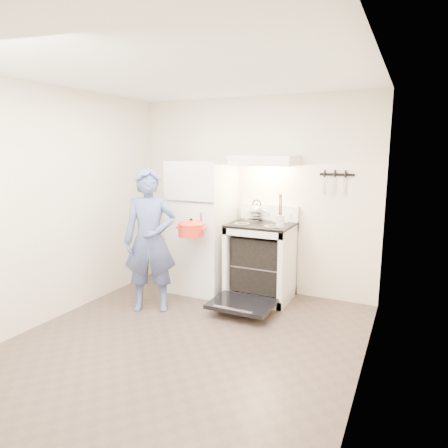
# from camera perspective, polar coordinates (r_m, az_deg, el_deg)

# --- Properties ---
(floor) EXTENTS (3.60, 3.60, 0.00)m
(floor) POSITION_cam_1_polar(r_m,az_deg,el_deg) (4.03, -5.78, -16.60)
(floor) COLOR #4A3B32
(floor) RESTS_ON ground
(back_wall) EXTENTS (3.20, 0.02, 2.50)m
(back_wall) POSITION_cam_1_polar(r_m,az_deg,el_deg) (5.24, 4.30, 4.07)
(back_wall) COLOR beige
(back_wall) RESTS_ON ground
(refrigerator) EXTENTS (0.70, 0.70, 1.70)m
(refrigerator) POSITION_cam_1_polar(r_m,az_deg,el_deg) (5.23, -3.10, -0.36)
(refrigerator) COLOR white
(refrigerator) RESTS_ON floor
(stove_body) EXTENTS (0.76, 0.65, 0.92)m
(stove_body) POSITION_cam_1_polar(r_m,az_deg,el_deg) (5.01, 5.27, -5.45)
(stove_body) COLOR white
(stove_body) RESTS_ON floor
(cooktop) EXTENTS (0.76, 0.65, 0.03)m
(cooktop) POSITION_cam_1_polar(r_m,az_deg,el_deg) (4.90, 5.36, -0.10)
(cooktop) COLOR black
(cooktop) RESTS_ON stove_body
(backsplash) EXTENTS (0.76, 0.07, 0.20)m
(backsplash) POSITION_cam_1_polar(r_m,az_deg,el_deg) (5.15, 6.49, 1.68)
(backsplash) COLOR white
(backsplash) RESTS_ON cooktop
(oven_door) EXTENTS (0.70, 0.54, 0.04)m
(oven_door) POSITION_cam_1_polar(r_m,az_deg,el_deg) (4.59, 2.55, -11.33)
(oven_door) COLOR black
(oven_door) RESTS_ON floor
(oven_rack) EXTENTS (0.60, 0.52, 0.01)m
(oven_rack) POSITION_cam_1_polar(r_m,az_deg,el_deg) (5.02, 5.27, -5.67)
(oven_rack) COLOR slate
(oven_rack) RESTS_ON stove_body
(range_hood) EXTENTS (0.76, 0.50, 0.12)m
(range_hood) POSITION_cam_1_polar(r_m,az_deg,el_deg) (4.89, 5.83, 9.01)
(range_hood) COLOR white
(range_hood) RESTS_ON back_wall
(knife_strip) EXTENTS (0.40, 0.02, 0.03)m
(knife_strip) POSITION_cam_1_polar(r_m,az_deg,el_deg) (4.91, 15.84, 6.81)
(knife_strip) COLOR black
(knife_strip) RESTS_ON back_wall
(pizza_stone) EXTENTS (0.36, 0.36, 0.02)m
(pizza_stone) POSITION_cam_1_polar(r_m,az_deg,el_deg) (4.98, 4.16, -5.62)
(pizza_stone) COLOR #936F53
(pizza_stone) RESTS_ON oven_rack
(tea_kettle) EXTENTS (0.22, 0.18, 0.26)m
(tea_kettle) POSITION_cam_1_polar(r_m,az_deg,el_deg) (5.12, 4.67, 2.02)
(tea_kettle) COLOR #B8B7BC
(tea_kettle) RESTS_ON cooktop
(utensil_jar) EXTENTS (0.09, 0.09, 0.13)m
(utensil_jar) POSITION_cam_1_polar(r_m,az_deg,el_deg) (4.54, 8.03, 0.41)
(utensil_jar) COLOR silver
(utensil_jar) RESTS_ON cooktop
(person) EXTENTS (0.71, 0.62, 1.64)m
(person) POSITION_cam_1_polar(r_m,az_deg,el_deg) (4.62, -10.49, -2.34)
(person) COLOR navy
(person) RESTS_ON floor
(dutch_oven) EXTENTS (0.38, 0.31, 0.24)m
(dutch_oven) POSITION_cam_1_polar(r_m,az_deg,el_deg) (4.69, -4.70, -0.86)
(dutch_oven) COLOR red
(dutch_oven) RESTS_ON person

